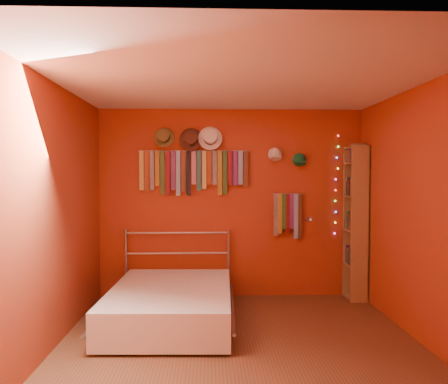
{
  "coord_description": "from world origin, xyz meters",
  "views": [
    {
      "loc": [
        -0.3,
        -4.07,
        1.63
      ],
      "look_at": [
        -0.12,
        0.9,
        1.43
      ],
      "focal_mm": 35.0,
      "sensor_mm": 36.0,
      "label": 1
    }
  ],
  "objects": [
    {
      "name": "bed",
      "position": [
        -0.71,
        0.69,
        0.21
      ],
      "size": [
        1.45,
        1.92,
        0.92
      ],
      "rotation": [
        0.0,
        0.0,
        -0.04
      ],
      "color": "#A8A8AC",
      "rests_on": "ground"
    },
    {
      "name": "fedora_olive",
      "position": [
        -0.88,
        1.66,
        2.13
      ],
      "size": [
        0.26,
        0.14,
        0.26
      ],
      "rotation": [
        1.36,
        0.0,
        0.0
      ],
      "color": "brown",
      "rests_on": "back_wall"
    },
    {
      "name": "ceiling",
      "position": [
        0.0,
        0.0,
        2.5
      ],
      "size": [
        3.5,
        3.5,
        0.02
      ],
      "primitive_type": "cube",
      "color": "white",
      "rests_on": "back_wall"
    },
    {
      "name": "cap_white",
      "position": [
        0.58,
        1.7,
        1.9
      ],
      "size": [
        0.18,
        0.23,
        0.18
      ],
      "color": "white",
      "rests_on": "back_wall"
    },
    {
      "name": "small_tie_rack",
      "position": [
        0.76,
        1.69,
        1.12
      ],
      "size": [
        0.4,
        0.03,
        0.6
      ],
      "color": "#A8A8AC",
      "rests_on": "back_wall"
    },
    {
      "name": "ground",
      "position": [
        0.0,
        0.0,
        0.0
      ],
      "size": [
        3.5,
        3.5,
        0.0
      ],
      "primitive_type": "plane",
      "color": "brown",
      "rests_on": "ground"
    },
    {
      "name": "bookshelf",
      "position": [
        1.66,
        1.53,
        1.02
      ],
      "size": [
        0.25,
        0.34,
        2.0
      ],
      "color": "olive",
      "rests_on": "ground"
    },
    {
      "name": "left_wall",
      "position": [
        -1.75,
        0.0,
        1.25
      ],
      "size": [
        0.02,
        3.5,
        2.5
      ],
      "primitive_type": "cube",
      "color": "maroon",
      "rests_on": "ground"
    },
    {
      "name": "right_wall",
      "position": [
        1.75,
        0.0,
        1.25
      ],
      "size": [
        0.02,
        3.5,
        2.5
      ],
      "primitive_type": "cube",
      "color": "maroon",
      "rests_on": "ground"
    },
    {
      "name": "cap_green",
      "position": [
        0.9,
        1.7,
        1.83
      ],
      "size": [
        0.18,
        0.22,
        0.18
      ],
      "color": "#176739",
      "rests_on": "back_wall"
    },
    {
      "name": "fedora_white",
      "position": [
        -0.28,
        1.65,
        2.12
      ],
      "size": [
        0.32,
        0.17,
        0.31
      ],
      "rotation": [
        1.36,
        0.0,
        0.0
      ],
      "color": "white",
      "rests_on": "back_wall"
    },
    {
      "name": "back_wall",
      "position": [
        0.0,
        1.75,
        1.25
      ],
      "size": [
        3.5,
        0.02,
        2.5
      ],
      "primitive_type": "cube",
      "color": "maroon",
      "rests_on": "ground"
    },
    {
      "name": "fedora_brown",
      "position": [
        -0.53,
        1.65,
        2.1
      ],
      "size": [
        0.31,
        0.17,
        0.3
      ],
      "rotation": [
        1.36,
        0.0,
        0.0
      ],
      "color": "#442318",
      "rests_on": "back_wall"
    },
    {
      "name": "reading_lamp",
      "position": [
        1.02,
        1.53,
        1.05
      ],
      "size": [
        0.07,
        0.28,
        0.08
      ],
      "color": "#A8A8AC",
      "rests_on": "back_wall"
    },
    {
      "name": "tie_rack",
      "position": [
        -0.51,
        1.68,
        1.7
      ],
      "size": [
        1.45,
        0.03,
        0.6
      ],
      "color": "#A8A8AC",
      "rests_on": "back_wall"
    },
    {
      "name": "fairy_lights",
      "position": [
        1.41,
        1.71,
        1.5
      ],
      "size": [
        0.06,
        0.02,
        1.33
      ],
      "color": "#FF3333",
      "rests_on": "back_wall"
    }
  ]
}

